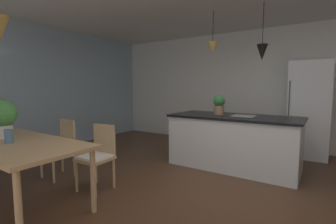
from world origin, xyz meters
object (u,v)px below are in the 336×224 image
object	(u,v)px
chair_far_right	(98,155)
vase_on_dining_table	(9,136)
dining_table	(15,148)
potted_plant_on_island	(219,104)
kitchen_island	(233,141)
potted_plant_on_table	(1,116)
refrigerator	(309,110)
chair_far_left	(60,146)

from	to	relation	value
chair_far_right	vase_on_dining_table	xyz separation A→B (m)	(-0.41, -0.89, 0.36)
dining_table	potted_plant_on_island	size ratio (longest dim) A/B	5.53
dining_table	kitchen_island	world-z (taller)	kitchen_island
potted_plant_on_island	potted_plant_on_table	xyz separation A→B (m)	(-1.77, -2.70, -0.06)
chair_far_right	potted_plant_on_table	distance (m)	1.26
dining_table	vase_on_dining_table	xyz separation A→B (m)	(0.01, -0.06, 0.14)
chair_far_right	vase_on_dining_table	size ratio (longest dim) A/B	5.65
refrigerator	potted_plant_on_table	distance (m)	5.16
dining_table	potted_plant_on_table	xyz separation A→B (m)	(-0.38, 0.04, 0.33)
dining_table	refrigerator	size ratio (longest dim) A/B	1.01
vase_on_dining_table	kitchen_island	bearing A→B (deg)	59.30
refrigerator	vase_on_dining_table	xyz separation A→B (m)	(-2.69, -4.23, -0.11)
chair_far_right	potted_plant_on_island	xyz separation A→B (m)	(0.97, 1.90, 0.61)
chair_far_left	refrigerator	bearing A→B (deg)	46.77
kitchen_island	refrigerator	world-z (taller)	refrigerator
dining_table	kitchen_island	xyz separation A→B (m)	(1.67, 2.74, -0.23)
chair_far_right	potted_plant_on_table	bearing A→B (deg)	-135.29
chair_far_left	potted_plant_on_island	bearing A→B (deg)	46.21
potted_plant_on_island	potted_plant_on_table	world-z (taller)	potted_plant_on_island
dining_table	potted_plant_on_table	bearing A→B (deg)	174.50
potted_plant_on_island	vase_on_dining_table	world-z (taller)	potted_plant_on_island
chair_far_left	kitchen_island	world-z (taller)	kitchen_island
potted_plant_on_island	vase_on_dining_table	distance (m)	3.13
chair_far_right	refrigerator	world-z (taller)	refrigerator
dining_table	refrigerator	bearing A→B (deg)	57.03
dining_table	chair_far_right	distance (m)	0.96
kitchen_island	potted_plant_on_island	distance (m)	0.68
kitchen_island	chair_far_left	bearing A→B (deg)	-137.85
chair_far_left	vase_on_dining_table	distance (m)	1.06
chair_far_right	chair_far_left	xyz separation A→B (m)	(-0.85, 0.00, 0.00)
dining_table	potted_plant_on_table	size ratio (longest dim) A/B	3.99
potted_plant_on_island	potted_plant_on_table	distance (m)	3.23
chair_far_left	potted_plant_on_table	distance (m)	0.97
chair_far_left	refrigerator	size ratio (longest dim) A/B	0.46
potted_plant_on_island	chair_far_right	bearing A→B (deg)	-116.98
dining_table	kitchen_island	bearing A→B (deg)	58.57
chair_far_right	dining_table	bearing A→B (deg)	-117.06
chair_far_right	kitchen_island	size ratio (longest dim) A/B	0.41
potted_plant_on_table	vase_on_dining_table	size ratio (longest dim) A/B	3.11
chair_far_left	potted_plant_on_island	size ratio (longest dim) A/B	2.52
kitchen_island	potted_plant_on_table	distance (m)	3.44
chair_far_right	refrigerator	bearing A→B (deg)	55.66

